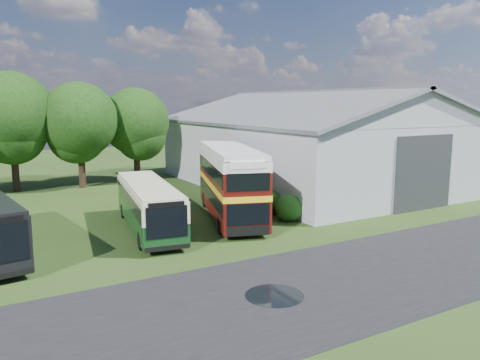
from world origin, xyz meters
TOP-DOWN VIEW (x-y plane):
  - ground at (0.00, 0.00)m, footprint 120.00×120.00m
  - asphalt_road at (3.00, -3.00)m, footprint 60.00×8.00m
  - puddle at (-1.50, -3.00)m, footprint 2.20×2.20m
  - storage_shed at (15.00, 15.98)m, footprint 18.80×24.80m
  - tree_mid at (-8.00, 24.80)m, footprint 6.80×6.80m
  - tree_right_a at (-3.00, 23.80)m, footprint 6.26×6.26m
  - tree_right_b at (2.00, 24.60)m, footprint 5.98×5.98m
  - shrub_front at (5.60, 6.00)m, footprint 1.70×1.70m
  - shrub_mid at (5.60, 8.00)m, footprint 1.60×1.60m
  - shrub_back at (5.60, 10.00)m, footprint 1.80×1.80m
  - bus_green_single at (-2.53, 8.09)m, footprint 3.74×10.01m
  - bus_maroon_double at (2.80, 8.31)m, footprint 5.70×10.56m

SIDE VIEW (x-z plane):
  - ground at x=0.00m, z-range 0.00..0.00m
  - asphalt_road at x=3.00m, z-range -0.01..0.01m
  - puddle at x=-1.50m, z-range -0.01..0.01m
  - shrub_front at x=5.60m, z-range -0.85..0.85m
  - shrub_mid at x=5.60m, z-range -0.80..0.80m
  - shrub_back at x=5.60m, z-range -0.90..0.90m
  - bus_green_single at x=-2.53m, z-range 0.09..2.78m
  - bus_maroon_double at x=2.80m, z-range 0.00..4.41m
  - storage_shed at x=15.00m, z-range 0.09..8.24m
  - tree_right_b at x=2.00m, z-range 1.21..9.66m
  - tree_right_a at x=-3.00m, z-range 1.27..10.10m
  - tree_mid at x=-8.00m, z-range 1.38..10.98m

